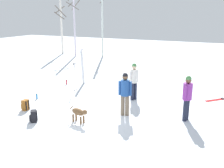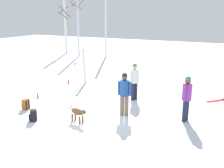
# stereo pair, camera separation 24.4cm
# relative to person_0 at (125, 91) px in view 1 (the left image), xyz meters

# --- Properties ---
(ground_plane) EXTENTS (60.00, 60.00, 0.00)m
(ground_plane) POSITION_rel_person_0_xyz_m (-1.06, -1.09, -0.98)
(ground_plane) COLOR white
(person_0) EXTENTS (0.51, 0.34, 1.72)m
(person_0) POSITION_rel_person_0_xyz_m (0.00, 0.00, 0.00)
(person_0) COLOR #72604C
(person_0) RESTS_ON ground_plane
(person_1) EXTENTS (0.34, 0.48, 1.72)m
(person_1) POSITION_rel_person_0_xyz_m (-0.37, 1.95, 0.00)
(person_1) COLOR #1E2338
(person_1) RESTS_ON ground_plane
(person_2) EXTENTS (0.34, 0.51, 1.72)m
(person_2) POSITION_rel_person_0_xyz_m (2.26, 0.54, 0.00)
(person_2) COLOR #1E2338
(person_2) RESTS_ON ground_plane
(dog) EXTENTS (0.88, 0.34, 0.57)m
(dog) POSITION_rel_person_0_xyz_m (-1.24, -1.37, -0.59)
(dog) COLOR brown
(dog) RESTS_ON ground_plane
(ski_pair_planted_0) EXTENTS (0.17, 0.16, 2.01)m
(ski_pair_planted_0) POSITION_rel_person_0_xyz_m (-3.99, 3.35, 0.02)
(ski_pair_planted_0) COLOR white
(ski_pair_planted_0) RESTS_ON ground_plane
(ski_pair_lying_0) EXTENTS (1.43, 1.47, 0.05)m
(ski_pair_lying_0) POSITION_rel_person_0_xyz_m (3.38, 3.78, -0.97)
(ski_pair_lying_0) COLOR red
(ski_pair_lying_0) RESTS_ON ground_plane
(ski_poles_0) EXTENTS (0.07, 0.23, 1.50)m
(ski_poles_0) POSITION_rel_person_0_xyz_m (-3.53, 1.85, -0.18)
(ski_poles_0) COLOR #B2B2BC
(ski_poles_0) RESTS_ON ground_plane
(backpack_0) EXTENTS (0.29, 0.26, 0.44)m
(backpack_0) POSITION_rel_person_0_xyz_m (-3.96, -1.25, -0.77)
(backpack_0) COLOR #99591E
(backpack_0) RESTS_ON ground_plane
(backpack_1) EXTENTS (0.35, 0.34, 0.44)m
(backpack_1) POSITION_rel_person_0_xyz_m (-2.81, -2.04, -0.77)
(backpack_1) COLOR black
(backpack_1) RESTS_ON ground_plane
(water_bottle_0) EXTENTS (0.07, 0.07, 0.27)m
(water_bottle_0) POSITION_rel_person_0_xyz_m (-4.75, 2.82, -0.85)
(water_bottle_0) COLOR red
(water_bottle_0) RESTS_ON ground_plane
(water_bottle_1) EXTENTS (0.07, 0.07, 0.25)m
(water_bottle_1) POSITION_rel_person_0_xyz_m (-4.51, 0.07, -0.86)
(water_bottle_1) COLOR #1E72BF
(water_bottle_1) RESTS_ON ground_plane
(birch_tree_0) EXTENTS (1.40, 1.41, 6.07)m
(birch_tree_0) POSITION_rel_person_0_xyz_m (-11.84, 12.25, 2.12)
(birch_tree_0) COLOR silver
(birch_tree_0) RESTS_ON ground_plane
(birch_tree_1) EXTENTS (1.54, 1.55, 6.36)m
(birch_tree_1) POSITION_rel_person_0_xyz_m (-9.80, 11.45, 2.40)
(birch_tree_1) COLOR silver
(birch_tree_1) RESTS_ON ground_plane
(birch_tree_2) EXTENTS (0.80, 0.56, 6.95)m
(birch_tree_2) POSITION_rel_person_0_xyz_m (-7.35, 12.27, 2.58)
(birch_tree_2) COLOR silver
(birch_tree_2) RESTS_ON ground_plane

